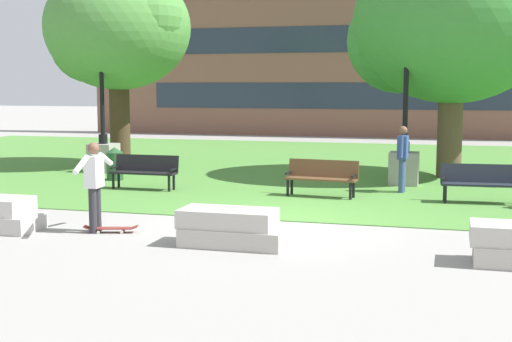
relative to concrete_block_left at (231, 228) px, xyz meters
name	(u,v)px	position (x,y,z in m)	size (l,w,h in m)	color
ground_plane	(281,221)	(0.31, 2.37, -0.31)	(140.00, 140.00, 0.00)	gray
grass_lawn	(349,167)	(0.31, 12.37, -0.30)	(40.00, 20.00, 0.02)	#4C8438
concrete_block_left	(231,228)	(0.00, 0.00, 0.00)	(1.84, 0.90, 0.64)	#B2ADA3
person_skateboarder	(94,181)	(-2.83, 0.39, 0.67)	(0.27, 1.57, 1.71)	#28282D
skateboard	(111,228)	(-2.52, 0.42, -0.22)	(1.04, 0.47, 0.14)	maroon
park_bench_near_left	(145,170)	(-4.22, 5.74, 0.23)	(1.80, 0.54, 0.90)	black
park_bench_near_right	(480,181)	(4.31, 5.80, 0.23)	(1.83, 0.66, 0.90)	#1E232D
park_bench_far_left	(322,176)	(0.55, 5.76, 0.23)	(1.84, 0.71, 0.90)	brown
lamp_post_right	(103,141)	(-7.06, 8.87, 0.71)	(1.32, 0.80, 4.88)	gray
lamp_post_left	(404,149)	(2.37, 8.47, 0.70)	(1.32, 0.80, 4.83)	gray
tree_far_right	(451,21)	(3.49, 10.44, 4.33)	(6.13, 5.84, 7.17)	brown
tree_far_left	(116,30)	(-7.32, 10.49, 4.29)	(5.12, 4.88, 6.73)	#42301E
trash_bin	(115,163)	(-5.82, 7.17, 0.20)	(0.49, 0.49, 0.96)	#234C28
person_bystander_far_lawn	(403,155)	(2.43, 6.99, 0.68)	(0.27, 0.63, 1.71)	#384C7A
building_facade_distant	(358,16)	(-1.39, 26.86, 6.09)	(30.33, 1.03, 12.80)	brown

